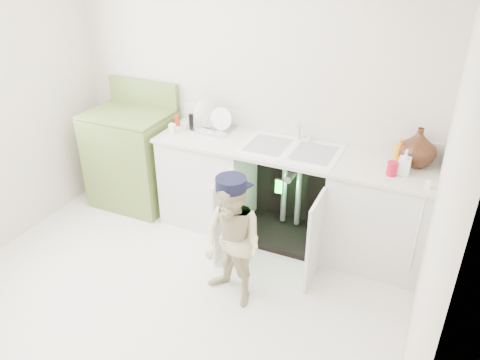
# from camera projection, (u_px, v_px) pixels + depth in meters

# --- Properties ---
(ground) EXTENTS (3.50, 3.50, 0.00)m
(ground) POSITION_uv_depth(u_px,v_px,m) (168.00, 300.00, 3.68)
(ground) COLOR silver
(ground) RESTS_ON ground
(room_shell) EXTENTS (6.00, 5.50, 1.26)m
(room_shell) POSITION_uv_depth(u_px,v_px,m) (154.00, 157.00, 3.08)
(room_shell) COLOR beige
(room_shell) RESTS_ON ground
(counter_run) EXTENTS (2.44, 1.02, 1.21)m
(counter_run) POSITION_uv_depth(u_px,v_px,m) (291.00, 193.00, 4.21)
(counter_run) COLOR silver
(counter_run) RESTS_ON ground
(avocado_stove) EXTENTS (0.80, 0.65, 1.24)m
(avocado_stove) POSITION_uv_depth(u_px,v_px,m) (134.00, 157.00, 4.78)
(avocado_stove) COLOR #5B7132
(avocado_stove) RESTS_ON ground
(repair_worker) EXTENTS (0.61, 0.90, 1.06)m
(repair_worker) POSITION_uv_depth(u_px,v_px,m) (232.00, 243.00, 3.45)
(repair_worker) COLOR beige
(repair_worker) RESTS_ON ground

